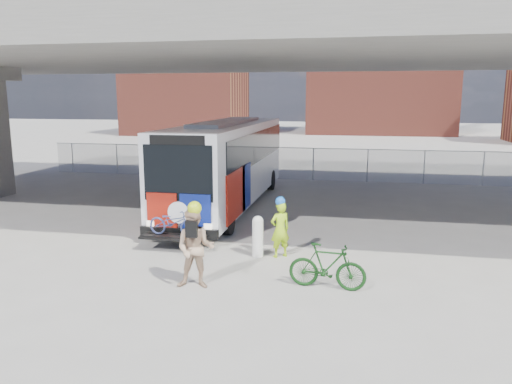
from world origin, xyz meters
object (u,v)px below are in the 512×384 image
(cyclist_tan, at_px, (195,247))
(bollard, at_px, (258,235))
(cyclist_hivis, at_px, (280,228))
(bike_parked, at_px, (327,266))
(bus, at_px, (228,158))

(cyclist_tan, bearing_deg, bollard, 61.49)
(cyclist_hivis, bearing_deg, bike_parked, 89.42)
(bus, distance_m, cyclist_hivis, 7.36)
(bollard, xyz_separation_m, cyclist_hivis, (0.65, 0.10, 0.21))
(bollard, height_order, cyclist_tan, cyclist_tan)
(cyclist_tan, relative_size, bike_parked, 1.15)
(cyclist_tan, bearing_deg, bike_parked, 2.27)
(bike_parked, bearing_deg, bollard, 51.15)
(cyclist_hivis, bearing_deg, bus, -97.87)
(bus, relative_size, bike_parked, 6.79)
(bus, xyz_separation_m, bollard, (2.63, -6.58, -1.45))
(bus, height_order, cyclist_tan, bus)
(bus, height_order, cyclist_hivis, bus)
(bus, bearing_deg, cyclist_hivis, -63.17)
(bus, distance_m, bollard, 7.23)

